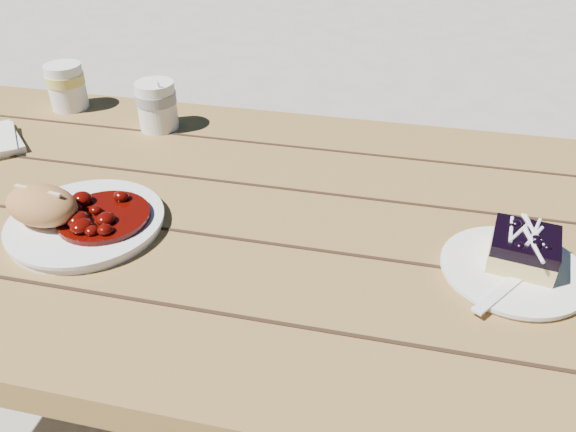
% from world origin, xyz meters
% --- Properties ---
extents(picnic_table, '(2.00, 1.55, 0.75)m').
position_xyz_m(picnic_table, '(0.00, -0.00, 0.59)').
color(picnic_table, brown).
rests_on(picnic_table, ground).
extents(main_plate, '(0.24, 0.24, 0.02)m').
position_xyz_m(main_plate, '(-0.24, -0.10, 0.76)').
color(main_plate, white).
rests_on(main_plate, picnic_table).
extents(goulash_stew, '(0.14, 0.14, 0.04)m').
position_xyz_m(goulash_stew, '(-0.21, -0.10, 0.79)').
color(goulash_stew, '#4A0602').
rests_on(goulash_stew, main_plate).
extents(bread_roll, '(0.13, 0.09, 0.06)m').
position_xyz_m(bread_roll, '(-0.30, -0.12, 0.80)').
color(bread_roll, '#B87D46').
rests_on(bread_roll, main_plate).
extents(dessert_plate, '(0.19, 0.19, 0.01)m').
position_xyz_m(dessert_plate, '(0.40, -0.07, 0.76)').
color(dessert_plate, white).
rests_on(dessert_plate, picnic_table).
extents(blueberry_cake, '(0.10, 0.10, 0.05)m').
position_xyz_m(blueberry_cake, '(0.41, -0.06, 0.78)').
color(blueberry_cake, '#D9C776').
rests_on(blueberry_cake, dessert_plate).
extents(fork_dessert, '(0.11, 0.14, 0.00)m').
position_xyz_m(fork_dessert, '(0.38, -0.13, 0.76)').
color(fork_dessert, white).
rests_on(fork_dessert, dessert_plate).
extents(coffee_cup, '(0.08, 0.08, 0.10)m').
position_xyz_m(coffee_cup, '(-0.28, 0.26, 0.80)').
color(coffee_cup, white).
rests_on(coffee_cup, picnic_table).
extents(second_cup, '(0.08, 0.08, 0.10)m').
position_xyz_m(second_cup, '(-0.52, 0.32, 0.80)').
color(second_cup, white).
rests_on(second_cup, picnic_table).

